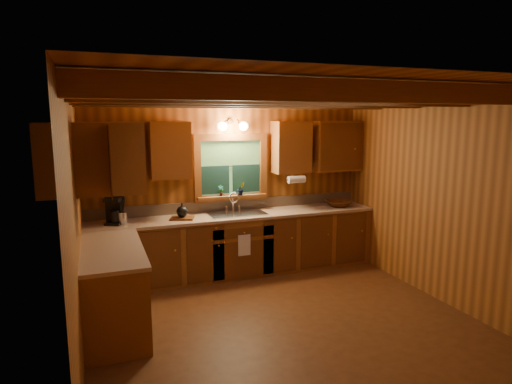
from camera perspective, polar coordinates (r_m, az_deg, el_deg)
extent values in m
plane|color=#552F14|center=(5.23, 3.20, -16.16)|extent=(4.20, 4.20, 0.00)
plane|color=brown|center=(4.72, 3.51, 13.56)|extent=(4.20, 4.20, 0.00)
plane|color=brown|center=(6.57, -3.37, 1.07)|extent=(4.20, 0.00, 4.20)
plane|color=brown|center=(3.23, 17.28, -8.40)|extent=(4.20, 0.00, 4.20)
plane|color=brown|center=(4.42, -22.47, -3.86)|extent=(0.00, 3.80, 3.80)
plane|color=brown|center=(5.97, 22.12, -0.49)|extent=(0.00, 3.80, 3.80)
cube|color=brown|center=(3.66, 11.36, 12.82)|extent=(4.20, 0.14, 0.18)
cube|color=brown|center=(4.36, 5.69, 12.41)|extent=(4.20, 0.14, 0.18)
cube|color=brown|center=(5.09, 1.62, 12.05)|extent=(4.20, 0.14, 0.18)
cube|color=brown|center=(5.83, -1.41, 11.73)|extent=(4.20, 0.14, 0.18)
cube|color=brown|center=(6.47, -2.48, -6.96)|extent=(4.20, 0.62, 0.86)
cube|color=brown|center=(5.13, -18.15, -11.95)|extent=(0.62, 1.60, 0.86)
cube|color=tan|center=(6.35, -2.51, -3.07)|extent=(4.20, 0.66, 0.04)
cube|color=tan|center=(4.99, -18.30, -7.12)|extent=(0.64, 1.60, 0.04)
cube|color=tan|center=(6.61, -3.31, -1.69)|extent=(4.20, 0.02, 0.16)
cube|color=white|center=(5.33, -14.76, -10.94)|extent=(0.02, 0.60, 0.80)
cube|color=brown|center=(6.06, -18.54, 5.01)|extent=(0.78, 0.34, 0.78)
cube|color=brown|center=(6.13, -11.22, 5.38)|extent=(0.55, 0.34, 0.78)
cube|color=brown|center=(6.68, 4.61, 5.86)|extent=(0.55, 0.34, 0.78)
cube|color=brown|center=(7.05, 10.39, 5.93)|extent=(0.78, 0.34, 0.78)
cube|color=brown|center=(5.01, -20.70, 4.02)|extent=(0.34, 1.10, 0.78)
cube|color=brown|center=(6.46, -3.33, 7.17)|extent=(1.12, 0.08, 0.10)
cube|color=brown|center=(6.56, -3.25, -0.71)|extent=(1.12, 0.08, 0.10)
cube|color=brown|center=(6.37, -7.68, 3.00)|extent=(0.10, 0.08, 0.80)
cube|color=brown|center=(6.67, 0.91, 3.38)|extent=(0.10, 0.08, 0.80)
cube|color=#427833|center=(6.53, -3.38, 3.23)|extent=(0.92, 0.01, 0.80)
cube|color=#113231|center=(6.46, -5.33, 1.57)|extent=(0.42, 0.02, 0.42)
cube|color=#113231|center=(6.60, -1.32, 1.78)|extent=(0.42, 0.02, 0.42)
cylinder|color=black|center=(6.50, -3.32, 3.39)|extent=(0.92, 0.01, 0.01)
cube|color=brown|center=(6.52, -3.15, -0.59)|extent=(1.06, 0.14, 0.04)
cylinder|color=black|center=(6.46, -3.35, 9.21)|extent=(0.08, 0.03, 0.08)
cylinder|color=black|center=(6.37, -4.06, 9.20)|extent=(0.09, 0.17, 0.08)
cylinder|color=black|center=(6.43, -2.33, 9.22)|extent=(0.09, 0.17, 0.08)
sphere|color=#FFE0A5|center=(6.30, -4.42, 8.55)|extent=(0.13, 0.13, 0.13)
sphere|color=#FFE0A5|center=(6.39, -1.63, 8.59)|extent=(0.13, 0.13, 0.13)
cylinder|color=white|center=(6.55, 5.30, 1.64)|extent=(0.27, 0.11, 0.11)
cube|color=white|center=(6.15, -1.53, -6.97)|extent=(0.18, 0.01, 0.30)
cube|color=silver|center=(6.36, -2.54, -2.83)|extent=(0.82, 0.48, 0.02)
cube|color=#262628|center=(6.32, -4.17, -3.53)|extent=(0.34, 0.40, 0.14)
cube|color=#262628|center=(6.43, -0.92, -3.27)|extent=(0.34, 0.40, 0.14)
cylinder|color=silver|center=(6.50, -3.03, -1.60)|extent=(0.04, 0.04, 0.22)
torus|color=silver|center=(6.43, -2.88, -0.74)|extent=(0.16, 0.02, 0.16)
cube|color=black|center=(6.05, -17.94, -3.82)|extent=(0.20, 0.25, 0.03)
cube|color=black|center=(6.09, -18.06, -2.08)|extent=(0.20, 0.09, 0.33)
cube|color=black|center=(5.97, -18.09, -0.90)|extent=(0.20, 0.22, 0.04)
cylinder|color=black|center=(6.00, -17.97, -3.01)|extent=(0.12, 0.12, 0.14)
cylinder|color=silver|center=(6.01, -17.09, -3.27)|extent=(0.13, 0.13, 0.16)
cylinder|color=black|center=(5.96, -17.32, -1.78)|extent=(0.03, 0.04, 0.23)
cylinder|color=black|center=(5.97, -17.17, -1.75)|extent=(0.01, 0.01, 0.23)
cylinder|color=black|center=(5.98, -17.02, -1.73)|extent=(0.03, 0.04, 0.23)
cylinder|color=black|center=(5.99, -16.90, -1.71)|extent=(0.04, 0.06, 0.23)
cube|color=#5A3013|center=(6.11, -9.62, -3.38)|extent=(0.37, 0.32, 0.03)
sphere|color=black|center=(6.09, -9.64, -2.54)|extent=(0.16, 0.16, 0.16)
cylinder|color=black|center=(6.07, -9.67, -1.63)|extent=(0.02, 0.02, 0.04)
imported|color=#48230C|center=(7.00, 10.72, -1.47)|extent=(0.48, 0.48, 0.10)
imported|color=#5A3013|center=(6.46, -4.61, 0.21)|extent=(0.09, 0.06, 0.17)
imported|color=#5A3013|center=(6.51, -1.96, 0.45)|extent=(0.12, 0.10, 0.20)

